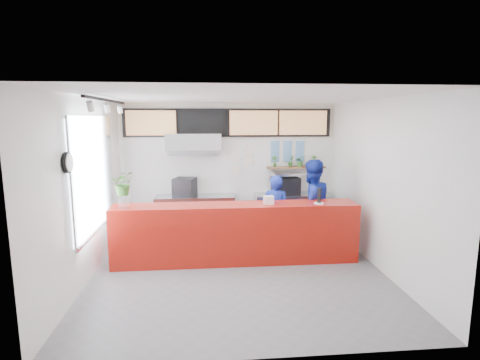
% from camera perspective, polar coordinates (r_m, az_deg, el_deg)
% --- Properties ---
extents(floor, '(5.00, 5.00, 0.00)m').
position_cam_1_polar(floor, '(6.82, -0.30, -13.52)').
color(floor, slate).
rests_on(floor, ground).
extents(ceiling, '(5.00, 5.00, 0.00)m').
position_cam_1_polar(ceiling, '(6.29, -0.33, 12.52)').
color(ceiling, silver).
extents(wall_back, '(5.00, 0.00, 5.00)m').
position_cam_1_polar(wall_back, '(8.85, -1.72, 1.90)').
color(wall_back, white).
rests_on(wall_back, ground).
extents(wall_left, '(0.00, 5.00, 5.00)m').
position_cam_1_polar(wall_left, '(6.66, -22.28, -1.32)').
color(wall_left, white).
rests_on(wall_left, ground).
extents(wall_right, '(0.00, 5.00, 5.00)m').
position_cam_1_polar(wall_right, '(7.06, 20.36, -0.63)').
color(wall_right, white).
rests_on(wall_right, ground).
extents(service_counter, '(4.50, 0.60, 1.10)m').
position_cam_1_polar(service_counter, '(7.01, -0.59, -8.10)').
color(service_counter, '#9F140B').
rests_on(service_counter, ground).
extents(cream_band, '(5.00, 0.02, 0.80)m').
position_cam_1_polar(cream_band, '(8.77, -1.75, 9.03)').
color(cream_band, beige).
rests_on(cream_band, wall_back).
extents(prep_bench, '(1.80, 0.60, 0.90)m').
position_cam_1_polar(prep_bench, '(8.75, -6.82, -5.27)').
color(prep_bench, '#B2B5BA').
rests_on(prep_bench, ground).
extents(panini_oven, '(0.57, 0.57, 0.41)m').
position_cam_1_polar(panini_oven, '(8.61, -8.42, -1.06)').
color(panini_oven, black).
rests_on(panini_oven, prep_bench).
extents(extraction_hood, '(1.20, 0.70, 0.35)m').
position_cam_1_polar(extraction_hood, '(8.43, -7.06, 5.89)').
color(extraction_hood, '#B2B5BA').
rests_on(extraction_hood, ceiling).
extents(hood_lip, '(1.20, 0.69, 0.31)m').
position_cam_1_polar(hood_lip, '(8.44, -7.03, 4.54)').
color(hood_lip, '#B2B5BA').
rests_on(hood_lip, ceiling).
extents(right_bench, '(1.80, 0.60, 0.90)m').
position_cam_1_polar(right_bench, '(8.98, 8.07, -4.91)').
color(right_bench, '#B2B5BA').
rests_on(right_bench, ground).
extents(espresso_machine, '(0.64, 0.48, 0.39)m').
position_cam_1_polar(espresso_machine, '(8.80, 6.95, -0.87)').
color(espresso_machine, black).
rests_on(espresso_machine, right_bench).
extents(espresso_tray, '(0.74, 0.57, 0.06)m').
position_cam_1_polar(espresso_tray, '(8.75, 6.99, 0.96)').
color(espresso_tray, '#BABDC2').
rests_on(espresso_tray, espresso_machine).
extents(herb_shelf, '(1.40, 0.18, 0.04)m').
position_cam_1_polar(herb_shelf, '(9.00, 8.55, 1.92)').
color(herb_shelf, brown).
rests_on(herb_shelf, wall_back).
extents(menu_board_far_left, '(1.10, 0.10, 0.55)m').
position_cam_1_polar(menu_board_far_left, '(8.72, -13.38, 8.46)').
color(menu_board_far_left, tan).
rests_on(menu_board_far_left, wall_back).
extents(menu_board_mid_left, '(1.10, 0.10, 0.55)m').
position_cam_1_polar(menu_board_mid_left, '(8.64, -5.66, 8.66)').
color(menu_board_mid_left, black).
rests_on(menu_board_mid_left, wall_back).
extents(menu_board_mid_right, '(1.10, 0.10, 0.55)m').
position_cam_1_polar(menu_board_mid_right, '(8.71, 2.08, 8.70)').
color(menu_board_mid_right, tan).
rests_on(menu_board_mid_right, wall_back).
extents(menu_board_far_right, '(1.10, 0.10, 0.55)m').
position_cam_1_polar(menu_board_far_right, '(8.93, 9.57, 8.60)').
color(menu_board_far_right, tan).
rests_on(menu_board_far_right, wall_back).
extents(soffit, '(4.80, 0.04, 0.65)m').
position_cam_1_polar(soffit, '(8.74, -1.74, 8.71)').
color(soffit, black).
rests_on(soffit, wall_back).
extents(window_pane, '(0.04, 2.20, 1.90)m').
position_cam_1_polar(window_pane, '(6.90, -21.43, 0.77)').
color(window_pane, silver).
rests_on(window_pane, wall_left).
extents(window_frame, '(0.03, 2.30, 2.00)m').
position_cam_1_polar(window_frame, '(6.90, -21.27, 0.77)').
color(window_frame, '#B2B5BA').
rests_on(window_frame, wall_left).
extents(wall_clock_rim, '(0.05, 0.30, 0.30)m').
position_cam_1_polar(wall_clock_rim, '(5.72, -24.83, 2.42)').
color(wall_clock_rim, black).
rests_on(wall_clock_rim, wall_left).
extents(wall_clock_face, '(0.02, 0.26, 0.26)m').
position_cam_1_polar(wall_clock_face, '(5.71, -24.55, 2.43)').
color(wall_clock_face, white).
rests_on(wall_clock_face, wall_left).
extents(track_rail, '(0.05, 2.40, 0.04)m').
position_cam_1_polar(track_rail, '(6.45, -19.63, 11.37)').
color(track_rail, black).
rests_on(track_rail, ceiling).
extents(dec_plate_a, '(0.24, 0.03, 0.24)m').
position_cam_1_polar(dec_plate_a, '(8.80, -0.74, 3.50)').
color(dec_plate_a, silver).
rests_on(dec_plate_a, wall_back).
extents(dec_plate_b, '(0.24, 0.03, 0.24)m').
position_cam_1_polar(dec_plate_b, '(8.84, 1.20, 2.87)').
color(dec_plate_b, silver).
rests_on(dec_plate_b, wall_back).
extents(dec_plate_c, '(0.24, 0.03, 0.24)m').
position_cam_1_polar(dec_plate_c, '(8.84, -0.74, 1.56)').
color(dec_plate_c, silver).
rests_on(dec_plate_c, wall_back).
extents(dec_plate_d, '(0.24, 0.03, 0.24)m').
position_cam_1_polar(dec_plate_d, '(8.82, 1.53, 4.49)').
color(dec_plate_d, silver).
rests_on(dec_plate_d, wall_back).
extents(photo_frame_a, '(0.20, 0.02, 0.25)m').
position_cam_1_polar(photo_frame_a, '(8.92, 5.37, 5.15)').
color(photo_frame_a, '#598CBF').
rests_on(photo_frame_a, wall_back).
extents(photo_frame_b, '(0.20, 0.02, 0.25)m').
position_cam_1_polar(photo_frame_b, '(8.98, 7.26, 5.14)').
color(photo_frame_b, '#598CBF').
rests_on(photo_frame_b, wall_back).
extents(photo_frame_c, '(0.20, 0.02, 0.25)m').
position_cam_1_polar(photo_frame_c, '(9.05, 9.13, 5.13)').
color(photo_frame_c, '#598CBF').
rests_on(photo_frame_c, wall_back).
extents(photo_frame_d, '(0.20, 0.02, 0.25)m').
position_cam_1_polar(photo_frame_d, '(8.94, 5.35, 3.55)').
color(photo_frame_d, '#598CBF').
rests_on(photo_frame_d, wall_back).
extents(photo_frame_e, '(0.20, 0.02, 0.25)m').
position_cam_1_polar(photo_frame_e, '(9.00, 7.23, 3.55)').
color(photo_frame_e, '#598CBF').
rests_on(photo_frame_e, wall_back).
extents(photo_frame_f, '(0.20, 0.02, 0.25)m').
position_cam_1_polar(photo_frame_f, '(9.07, 9.09, 3.55)').
color(photo_frame_f, '#598CBF').
rests_on(photo_frame_f, wall_back).
extents(staff_center, '(0.65, 0.54, 1.53)m').
position_cam_1_polar(staff_center, '(7.65, 5.42, -4.94)').
color(staff_center, navy).
rests_on(staff_center, ground).
extents(staff_right, '(1.09, 0.97, 1.85)m').
position_cam_1_polar(staff_right, '(7.70, 10.74, -3.77)').
color(staff_right, navy).
rests_on(staff_right, ground).
extents(herb_a, '(0.16, 0.14, 0.27)m').
position_cam_1_polar(herb_a, '(8.87, 5.31, 2.87)').
color(herb_a, '#336A25').
rests_on(herb_a, herb_shelf).
extents(herb_b, '(0.18, 0.17, 0.26)m').
position_cam_1_polar(herb_b, '(8.95, 7.74, 2.87)').
color(herb_b, '#336A25').
rests_on(herb_b, herb_shelf).
extents(herb_c, '(0.26, 0.24, 0.26)m').
position_cam_1_polar(herb_c, '(9.00, 9.15, 2.86)').
color(herb_c, '#336A25').
rests_on(herb_c, herb_shelf).
extents(herb_d, '(0.15, 0.14, 0.26)m').
position_cam_1_polar(herb_d, '(9.09, 11.16, 2.86)').
color(herb_d, '#336A25').
rests_on(herb_d, herb_shelf).
extents(glass_vase, '(0.26, 0.26, 0.25)m').
position_cam_1_polar(glass_vase, '(6.88, -17.22, -3.07)').
color(glass_vase, white).
rests_on(glass_vase, service_counter).
extents(basil_vase, '(0.45, 0.41, 0.43)m').
position_cam_1_polar(basil_vase, '(6.82, -17.35, -0.49)').
color(basil_vase, '#336A25').
rests_on(basil_vase, glass_vase).
extents(napkin_holder, '(0.18, 0.12, 0.15)m').
position_cam_1_polar(napkin_holder, '(6.87, 4.38, -3.07)').
color(napkin_holder, white).
rests_on(napkin_holder, service_counter).
extents(white_plate, '(0.24, 0.24, 0.01)m').
position_cam_1_polar(white_plate, '(7.07, 11.94, -3.47)').
color(white_plate, white).
rests_on(white_plate, service_counter).
extents(pepper_mill, '(0.08, 0.08, 0.28)m').
position_cam_1_polar(pepper_mill, '(7.04, 11.98, -2.32)').
color(pepper_mill, black).
rests_on(pepper_mill, white_plate).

